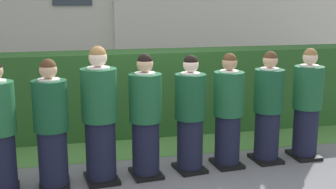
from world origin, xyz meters
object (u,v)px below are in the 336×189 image
student_front_row_2 (100,118)px  student_front_row_3 (145,119)px  student_front_row_7 (307,106)px  student_front_row_6 (268,110)px  student_front_row_1 (51,128)px  student_front_row_4 (190,117)px  student_front_row_5 (228,113)px

student_front_row_2 → student_front_row_3: (0.57, 0.04, -0.05)m
student_front_row_2 → student_front_row_7: student_front_row_2 is taller
student_front_row_2 → student_front_row_6: 2.31m
student_front_row_1 → student_front_row_7: (3.47, 0.28, 0.00)m
student_front_row_1 → student_front_row_3: 1.15m
student_front_row_4 → student_front_row_7: size_ratio=0.98×
student_front_row_1 → student_front_row_3: (1.14, 0.12, 0.01)m
student_front_row_1 → student_front_row_6: student_front_row_1 is taller
student_front_row_2 → student_front_row_6: student_front_row_2 is taller
student_front_row_2 → student_front_row_4: student_front_row_2 is taller
student_front_row_1 → student_front_row_3: size_ratio=0.99×
student_front_row_7 → student_front_row_4: bearing=-176.3°
student_front_row_2 → student_front_row_3: bearing=3.7°
student_front_row_1 → student_front_row_7: student_front_row_7 is taller
student_front_row_6 → student_front_row_2: bearing=-175.4°
student_front_row_2 → student_front_row_1: bearing=-171.8°
student_front_row_2 → student_front_row_3: 0.57m
student_front_row_4 → student_front_row_1: bearing=-174.5°
student_front_row_2 → student_front_row_7: bearing=3.9°
student_front_row_1 → student_front_row_4: bearing=5.5°
student_front_row_6 → student_front_row_7: (0.60, 0.01, 0.01)m
student_front_row_3 → student_front_row_4: size_ratio=1.03×
student_front_row_4 → student_front_row_3: bearing=-175.3°
student_front_row_3 → student_front_row_7: bearing=4.0°
student_front_row_2 → student_front_row_3: size_ratio=1.07×
student_front_row_4 → student_front_row_6: bearing=5.0°
student_front_row_6 → student_front_row_7: student_front_row_7 is taller
student_front_row_1 → student_front_row_4: size_ratio=1.02×
student_front_row_1 → student_front_row_7: size_ratio=1.00×
student_front_row_3 → student_front_row_5: bearing=5.1°
student_front_row_1 → student_front_row_2: student_front_row_2 is taller
student_front_row_3 → student_front_row_4: (0.60, 0.05, -0.02)m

